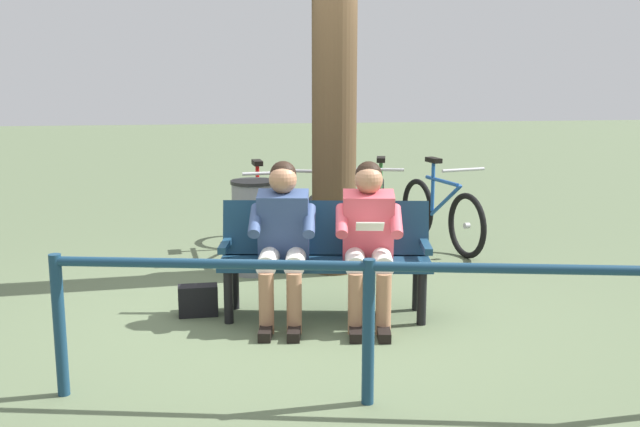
{
  "coord_description": "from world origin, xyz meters",
  "views": [
    {
      "loc": [
        0.49,
        5.46,
        1.89
      ],
      "look_at": [
        -0.29,
        -0.3,
        0.75
      ],
      "focal_mm": 42.0,
      "sensor_mm": 36.0,
      "label": 1
    }
  ],
  "objects_px": {
    "bench": "(325,250)",
    "bicycle_red": "(323,215)",
    "tree_trunk": "(334,60)",
    "bicycle_blue": "(441,214)",
    "litter_bin": "(254,227)",
    "bicycle_purple": "(380,213)",
    "handbag": "(198,300)",
    "person_reading": "(369,235)",
    "person_companion": "(283,234)",
    "bicycle_black": "(261,218)"
  },
  "relations": [
    {
      "from": "bicycle_red",
      "to": "bicycle_black",
      "type": "distance_m",
      "value": 0.66
    },
    {
      "from": "bicycle_purple",
      "to": "bicycle_red",
      "type": "height_order",
      "value": "same"
    },
    {
      "from": "bench",
      "to": "bicycle_red",
      "type": "bearing_deg",
      "value": -88.57
    },
    {
      "from": "litter_bin",
      "to": "bicycle_purple",
      "type": "distance_m",
      "value": 1.66
    },
    {
      "from": "tree_trunk",
      "to": "bicycle_purple",
      "type": "bearing_deg",
      "value": -125.04
    },
    {
      "from": "bicycle_blue",
      "to": "tree_trunk",
      "type": "bearing_deg",
      "value": -72.13
    },
    {
      "from": "bicycle_purple",
      "to": "bicycle_black",
      "type": "bearing_deg",
      "value": -72.26
    },
    {
      "from": "bench",
      "to": "bicycle_black",
      "type": "distance_m",
      "value": 2.08
    },
    {
      "from": "bicycle_purple",
      "to": "bicycle_red",
      "type": "relative_size",
      "value": 1.03
    },
    {
      "from": "person_reading",
      "to": "tree_trunk",
      "type": "xyz_separation_m",
      "value": [
        0.04,
        -1.44,
        1.29
      ]
    },
    {
      "from": "handbag",
      "to": "bicycle_purple",
      "type": "bearing_deg",
      "value": -132.15
    },
    {
      "from": "tree_trunk",
      "to": "bicycle_black",
      "type": "distance_m",
      "value": 1.9
    },
    {
      "from": "litter_bin",
      "to": "bicycle_purple",
      "type": "xyz_separation_m",
      "value": [
        -1.39,
        -0.9,
        -0.08
      ]
    },
    {
      "from": "bench",
      "to": "handbag",
      "type": "height_order",
      "value": "bench"
    },
    {
      "from": "litter_bin",
      "to": "bicycle_blue",
      "type": "xyz_separation_m",
      "value": [
        -2.02,
        -0.77,
        -0.08
      ]
    },
    {
      "from": "tree_trunk",
      "to": "litter_bin",
      "type": "height_order",
      "value": "tree_trunk"
    },
    {
      "from": "bench",
      "to": "bicycle_black",
      "type": "bearing_deg",
      "value": -70.47
    },
    {
      "from": "tree_trunk",
      "to": "bicycle_purple",
      "type": "height_order",
      "value": "tree_trunk"
    },
    {
      "from": "bicycle_blue",
      "to": "person_companion",
      "type": "bearing_deg",
      "value": -54.93
    },
    {
      "from": "bicycle_black",
      "to": "bicycle_purple",
      "type": "bearing_deg",
      "value": 88.32
    },
    {
      "from": "handbag",
      "to": "litter_bin",
      "type": "bearing_deg",
      "value": -112.65
    },
    {
      "from": "person_companion",
      "to": "bicycle_black",
      "type": "height_order",
      "value": "person_companion"
    },
    {
      "from": "bench",
      "to": "bicycle_purple",
      "type": "xyz_separation_m",
      "value": [
        -0.89,
        -2.14,
        -0.15
      ]
    },
    {
      "from": "bench",
      "to": "tree_trunk",
      "type": "xyz_separation_m",
      "value": [
        -0.25,
        -1.23,
        1.45
      ]
    },
    {
      "from": "bicycle_blue",
      "to": "bicycle_black",
      "type": "height_order",
      "value": "same"
    },
    {
      "from": "person_reading",
      "to": "bicycle_blue",
      "type": "height_order",
      "value": "person_reading"
    },
    {
      "from": "bench",
      "to": "handbag",
      "type": "bearing_deg",
      "value": 4.71
    },
    {
      "from": "tree_trunk",
      "to": "person_reading",
      "type": "bearing_deg",
      "value": 91.58
    },
    {
      "from": "person_companion",
      "to": "litter_bin",
      "type": "height_order",
      "value": "person_companion"
    },
    {
      "from": "bicycle_blue",
      "to": "bicycle_red",
      "type": "distance_m",
      "value": 1.25
    },
    {
      "from": "litter_bin",
      "to": "bicycle_purple",
      "type": "bearing_deg",
      "value": -146.95
    },
    {
      "from": "handbag",
      "to": "bicycle_blue",
      "type": "distance_m",
      "value": 3.18
    },
    {
      "from": "tree_trunk",
      "to": "bicycle_blue",
      "type": "height_order",
      "value": "tree_trunk"
    },
    {
      "from": "bench",
      "to": "bicycle_red",
      "type": "height_order",
      "value": "bicycle_red"
    },
    {
      "from": "tree_trunk",
      "to": "bicycle_black",
      "type": "relative_size",
      "value": 2.33
    },
    {
      "from": "person_companion",
      "to": "bicycle_black",
      "type": "bearing_deg",
      "value": -79.91
    },
    {
      "from": "bicycle_purple",
      "to": "bicycle_black",
      "type": "relative_size",
      "value": 0.98
    },
    {
      "from": "person_companion",
      "to": "bicycle_blue",
      "type": "xyz_separation_m",
      "value": [
        -1.86,
        -2.13,
        -0.3
      ]
    },
    {
      "from": "bench",
      "to": "handbag",
      "type": "relative_size",
      "value": 5.52
    },
    {
      "from": "person_companion",
      "to": "tree_trunk",
      "type": "bearing_deg",
      "value": -104.89
    },
    {
      "from": "person_reading",
      "to": "bicycle_purple",
      "type": "relative_size",
      "value": 0.73
    },
    {
      "from": "bench",
      "to": "bicycle_red",
      "type": "relative_size",
      "value": 1.03
    },
    {
      "from": "handbag",
      "to": "bicycle_black",
      "type": "relative_size",
      "value": 0.18
    },
    {
      "from": "person_reading",
      "to": "tree_trunk",
      "type": "bearing_deg",
      "value": -79.55
    },
    {
      "from": "handbag",
      "to": "bicycle_blue",
      "type": "bearing_deg",
      "value": -142.21
    },
    {
      "from": "tree_trunk",
      "to": "bicycle_blue",
      "type": "bearing_deg",
      "value": -148.39
    },
    {
      "from": "bicycle_blue",
      "to": "bicycle_purple",
      "type": "distance_m",
      "value": 0.64
    },
    {
      "from": "bench",
      "to": "bicycle_red",
      "type": "distance_m",
      "value": 2.11
    },
    {
      "from": "bicycle_red",
      "to": "tree_trunk",
      "type": "bearing_deg",
      "value": 18.55
    },
    {
      "from": "litter_bin",
      "to": "bicycle_red",
      "type": "distance_m",
      "value": 1.14
    }
  ]
}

